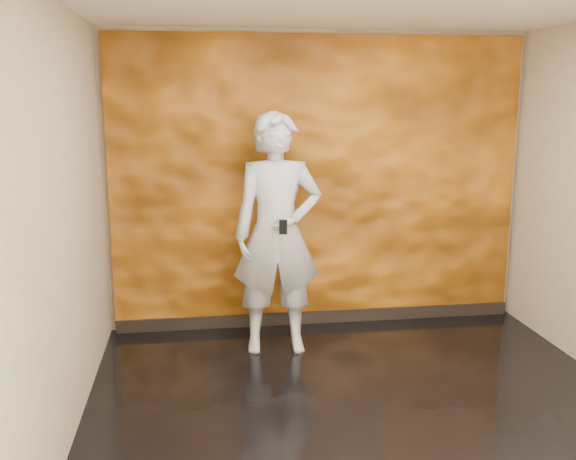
# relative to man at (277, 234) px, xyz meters

# --- Properties ---
(room) EXTENTS (4.02, 4.02, 2.81)m
(room) POSITION_rel_man_xyz_m (0.48, -1.34, 0.36)
(room) COLOR black
(room) RESTS_ON ground
(feature_wall) EXTENTS (3.90, 0.06, 2.75)m
(feature_wall) POSITION_rel_man_xyz_m (0.48, 0.62, 0.34)
(feature_wall) COLOR orange
(feature_wall) RESTS_ON ground
(baseboard) EXTENTS (3.90, 0.04, 0.12)m
(baseboard) POSITION_rel_man_xyz_m (0.48, 0.58, -0.98)
(baseboard) COLOR black
(baseboard) RESTS_ON ground
(man) EXTENTS (0.78, 0.53, 2.08)m
(man) POSITION_rel_man_xyz_m (0.00, 0.00, 0.00)
(man) COLOR #9DA2AD
(man) RESTS_ON ground
(phone) EXTENTS (0.07, 0.03, 0.12)m
(phone) POSITION_rel_man_xyz_m (0.01, -0.28, 0.12)
(phone) COLOR black
(phone) RESTS_ON man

